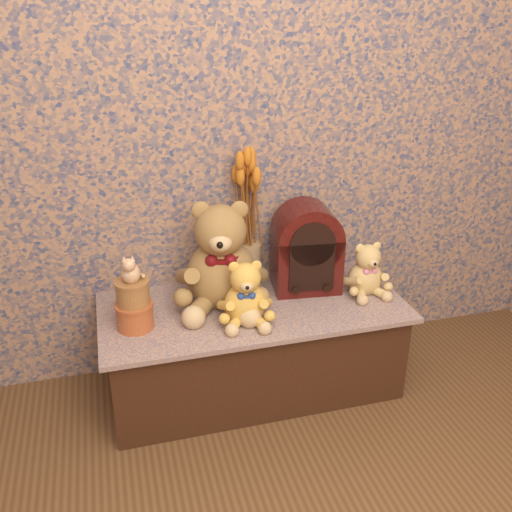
% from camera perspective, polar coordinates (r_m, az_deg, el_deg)
% --- Properties ---
extents(display_shelf, '(1.23, 0.57, 0.40)m').
position_cam_1_polar(display_shelf, '(2.44, -0.31, -8.97)').
color(display_shelf, '#3B4879').
rests_on(display_shelf, ground).
extents(teddy_large, '(0.46, 0.52, 0.47)m').
position_cam_1_polar(teddy_large, '(2.26, -3.50, 0.71)').
color(teddy_large, olive).
rests_on(teddy_large, display_shelf).
extents(teddy_medium, '(0.25, 0.28, 0.27)m').
position_cam_1_polar(teddy_medium, '(2.17, -1.10, -3.25)').
color(teddy_medium, gold).
rests_on(teddy_medium, display_shelf).
extents(teddy_small, '(0.20, 0.23, 0.24)m').
position_cam_1_polar(teddy_small, '(2.42, 10.93, -0.95)').
color(teddy_small, '#E1B66B').
rests_on(teddy_small, display_shelf).
extents(cathedral_radio, '(0.30, 0.23, 0.38)m').
position_cam_1_polar(cathedral_radio, '(2.40, 5.06, 0.94)').
color(cathedral_radio, '#3E0C0B').
rests_on(cathedral_radio, display_shelf).
extents(ceramic_vase, '(0.14, 0.14, 0.18)m').
position_cam_1_polar(ceramic_vase, '(2.47, -0.74, -0.72)').
color(ceramic_vase, tan).
rests_on(ceramic_vase, display_shelf).
extents(dried_stalks, '(0.22, 0.22, 0.37)m').
position_cam_1_polar(dried_stalks, '(2.36, -0.78, 5.39)').
color(dried_stalks, orange).
rests_on(dried_stalks, ceramic_vase).
extents(biscuit_tin_lower, '(0.15, 0.15, 0.10)m').
position_cam_1_polar(biscuit_tin_lower, '(2.20, -11.98, -5.85)').
color(biscuit_tin_lower, '#D1823D').
rests_on(biscuit_tin_lower, display_shelf).
extents(biscuit_tin_upper, '(0.14, 0.14, 0.10)m').
position_cam_1_polar(biscuit_tin_upper, '(2.16, -12.21, -3.61)').
color(biscuit_tin_upper, tan).
rests_on(biscuit_tin_upper, biscuit_tin_lower).
extents(cat_figurine, '(0.10, 0.11, 0.12)m').
position_cam_1_polar(cat_figurine, '(2.11, -12.46, -1.07)').
color(cat_figurine, silver).
rests_on(cat_figurine, biscuit_tin_upper).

